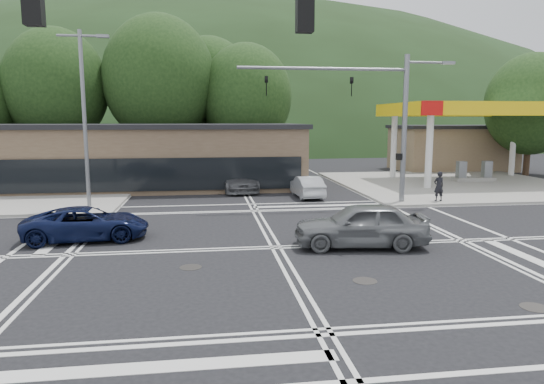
{
  "coord_description": "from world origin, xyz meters",
  "views": [
    {
      "loc": [
        -2.48,
        -16.88,
        4.58
      ],
      "look_at": [
        0.44,
        4.23,
        1.4
      ],
      "focal_mm": 32.0,
      "sensor_mm": 36.0,
      "label": 1
    }
  ],
  "objects": [
    {
      "name": "ground",
      "position": [
        0.0,
        0.0,
        0.0
      ],
      "size": [
        120.0,
        120.0,
        0.0
      ],
      "primitive_type": "plane",
      "color": "black",
      "rests_on": "ground"
    },
    {
      "name": "sidewalk_ne",
      "position": [
        15.0,
        15.0,
        0.07
      ],
      "size": [
        16.0,
        16.0,
        0.15
      ],
      "primitive_type": "cube",
      "color": "gray",
      "rests_on": "ground"
    },
    {
      "name": "sidewalk_nw",
      "position": [
        -15.0,
        15.0,
        0.07
      ],
      "size": [
        16.0,
        16.0,
        0.15
      ],
      "primitive_type": "cube",
      "color": "gray",
      "rests_on": "ground"
    },
    {
      "name": "gas_station_canopy",
      "position": [
        16.99,
        15.99,
        5.04
      ],
      "size": [
        12.32,
        8.34,
        5.75
      ],
      "color": "silver",
      "rests_on": "ground"
    },
    {
      "name": "convenience_store",
      "position": [
        20.0,
        25.0,
        1.9
      ],
      "size": [
        10.0,
        6.0,
        3.8
      ],
      "primitive_type": "cube",
      "color": "#846B4F",
      "rests_on": "ground"
    },
    {
      "name": "commercial_row",
      "position": [
        -8.0,
        17.0,
        2.0
      ],
      "size": [
        24.0,
        8.0,
        4.0
      ],
      "primitive_type": "cube",
      "color": "brown",
      "rests_on": "ground"
    },
    {
      "name": "hill_north",
      "position": [
        0.0,
        90.0,
        0.0
      ],
      "size": [
        252.0,
        126.0,
        140.0
      ],
      "primitive_type": "ellipsoid",
      "color": "black",
      "rests_on": "ground"
    },
    {
      "name": "tree_n_a",
      "position": [
        -14.0,
        24.0,
        7.14
      ],
      "size": [
        8.0,
        8.0,
        11.75
      ],
      "color": "#382619",
      "rests_on": "ground"
    },
    {
      "name": "tree_n_b",
      "position": [
        -6.0,
        24.0,
        7.79
      ],
      "size": [
        9.0,
        9.0,
        12.98
      ],
      "color": "#382619",
      "rests_on": "ground"
    },
    {
      "name": "tree_n_c",
      "position": [
        1.0,
        24.0,
        6.49
      ],
      "size": [
        7.6,
        7.6,
        10.87
      ],
      "color": "#382619",
      "rests_on": "ground"
    },
    {
      "name": "tree_n_e",
      "position": [
        -2.0,
        28.0,
        7.14
      ],
      "size": [
        8.4,
        8.4,
        11.98
      ],
      "color": "#382619",
      "rests_on": "ground"
    },
    {
      "name": "tree_ne",
      "position": [
        24.0,
        20.0,
        5.84
      ],
      "size": [
        7.2,
        7.2,
        9.99
      ],
      "color": "#382619",
      "rests_on": "ground"
    },
    {
      "name": "streetlight_nw",
      "position": [
        -8.44,
        9.0,
        5.05
      ],
      "size": [
        2.5,
        0.25,
        9.0
      ],
      "color": "slate",
      "rests_on": "ground"
    },
    {
      "name": "signal_mast_ne",
      "position": [
        6.95,
        8.2,
        5.07
      ],
      "size": [
        11.65,
        0.3,
        8.0
      ],
      "color": "slate",
      "rests_on": "ground"
    },
    {
      "name": "car_blue_west",
      "position": [
        -7.04,
        2.14,
        0.64
      ],
      "size": [
        4.79,
        2.59,
        1.28
      ],
      "primitive_type": "imported",
      "rotation": [
        0.0,
        0.0,
        1.68
      ],
      "color": "#0C1335",
      "rests_on": "ground"
    },
    {
      "name": "car_grey_center",
      "position": [
        3.06,
        -0.31,
        0.82
      ],
      "size": [
        4.99,
        2.5,
        1.63
      ],
      "primitive_type": "imported",
      "rotation": [
        0.0,
        0.0,
        -1.69
      ],
      "color": "slate",
      "rests_on": "ground"
    },
    {
      "name": "car_queue_a",
      "position": [
        3.51,
        11.2,
        0.64
      ],
      "size": [
        1.48,
        3.93,
        1.28
      ],
      "primitive_type": "imported",
      "rotation": [
        0.0,
        0.0,
        3.17
      ],
      "color": "#B0B3B7",
      "rests_on": "ground"
    },
    {
      "name": "car_queue_b",
      "position": [
        3.63,
        17.73,
        0.79
      ],
      "size": [
        2.43,
        4.83,
        1.58
      ],
      "primitive_type": "imported",
      "rotation": [
        0.0,
        0.0,
        3.02
      ],
      "color": "white",
      "rests_on": "ground"
    },
    {
      "name": "car_northbound",
      "position": [
        -0.5,
        14.39,
        0.76
      ],
      "size": [
        2.85,
        5.49,
        1.52
      ],
      "primitive_type": "imported",
      "rotation": [
        0.0,
        0.0,
        0.14
      ],
      "color": "#58595C",
      "rests_on": "ground"
    },
    {
      "name": "pedestrian",
      "position": [
        10.21,
        7.95,
        0.97
      ],
      "size": [
        0.64,
        0.46,
        1.64
      ],
      "primitive_type": "imported",
      "rotation": [
        0.0,
        0.0,
        3.26
      ],
      "color": "black",
      "rests_on": "sidewalk_ne"
    }
  ]
}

